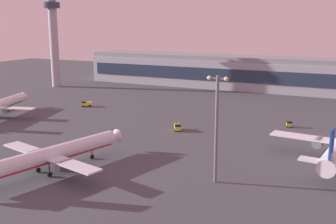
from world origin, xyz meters
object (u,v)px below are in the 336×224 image
(control_tower, at_px, (54,33))
(apron_light_west, at_px, (217,122))
(cargo_loader, at_px, (86,104))
(airplane_taxiway_distant, at_px, (50,155))
(maintenance_van, at_px, (178,127))
(pushback_tug, at_px, (289,124))

(control_tower, bearing_deg, apron_light_west, -36.96)
(cargo_loader, distance_m, apron_light_west, 91.99)
(apron_light_west, bearing_deg, airplane_taxiway_distant, -163.75)
(control_tower, distance_m, maintenance_van, 112.26)
(airplane_taxiway_distant, xyz_separation_m, pushback_tug, (41.97, 65.71, -2.94))
(control_tower, relative_size, pushback_tug, 13.95)
(pushback_tug, bearing_deg, apron_light_west, 66.07)
(maintenance_van, bearing_deg, cargo_loader, -48.78)
(maintenance_van, bearing_deg, control_tower, -58.27)
(pushback_tug, height_order, apron_light_west, apron_light_west)
(apron_light_west, bearing_deg, control_tower, 143.04)
(control_tower, xyz_separation_m, maintenance_van, (94.65, -54.27, -26.45))
(airplane_taxiway_distant, bearing_deg, pushback_tug, 71.25)
(control_tower, height_order, airplane_taxiway_distant, control_tower)
(cargo_loader, distance_m, maintenance_van, 51.90)
(airplane_taxiway_distant, xyz_separation_m, maintenance_van, (10.86, 46.17, -2.83))
(control_tower, height_order, apron_light_west, control_tower)
(pushback_tug, xyz_separation_m, maintenance_van, (-31.11, -19.54, 0.11))
(control_tower, bearing_deg, maintenance_van, -29.83)
(pushback_tug, bearing_deg, control_tower, -33.04)
(cargo_loader, xyz_separation_m, maintenance_van, (48.66, -18.04, 0.00))
(cargo_loader, relative_size, maintenance_van, 0.99)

